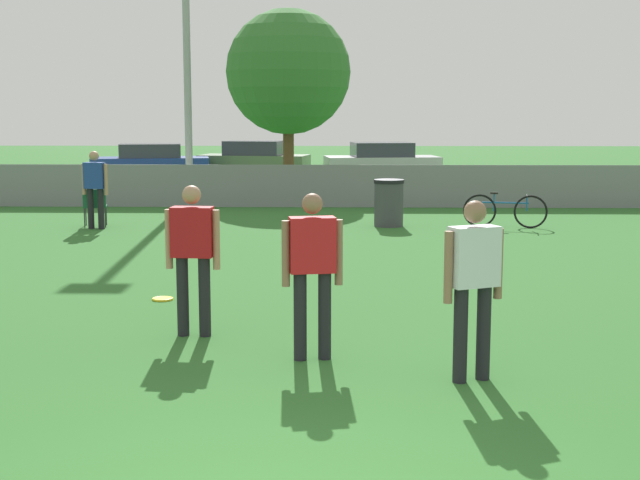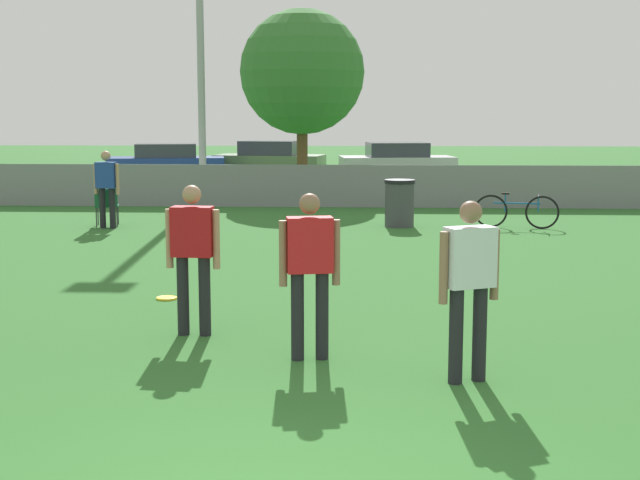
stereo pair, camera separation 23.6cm
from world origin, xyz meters
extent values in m
cube|color=gray|center=(0.00, 18.00, 0.55)|extent=(27.76, 0.03, 1.10)
cylinder|color=#9E9EA3|center=(-3.82, 19.52, 4.55)|extent=(0.20, 0.20, 9.10)
cylinder|color=brown|center=(-1.19, 21.33, 1.12)|extent=(0.32, 0.32, 2.24)
sphere|color=#33702D|center=(-1.19, 21.33, 3.61)|extent=(3.64, 3.64, 3.64)
cylinder|color=black|center=(-0.02, 3.66, 0.44)|extent=(0.13, 0.13, 0.88)
cylinder|color=black|center=(0.22, 3.70, 0.44)|extent=(0.13, 0.13, 0.88)
cube|color=red|center=(0.10, 3.68, 1.16)|extent=(0.48, 0.30, 0.55)
sphere|color=#8C664C|center=(0.10, 3.68, 1.56)|extent=(0.20, 0.20, 0.20)
cylinder|color=#8C664C|center=(-0.16, 3.63, 1.08)|extent=(0.08, 0.08, 0.65)
cylinder|color=#8C664C|center=(0.36, 3.73, 1.08)|extent=(0.08, 0.08, 0.65)
cylinder|color=black|center=(-1.36, 4.60, 0.44)|extent=(0.13, 0.13, 0.88)
cylinder|color=black|center=(-1.11, 4.58, 0.44)|extent=(0.13, 0.13, 0.88)
cube|color=#B21419|center=(-1.23, 4.59, 1.16)|extent=(0.46, 0.26, 0.55)
sphere|color=tan|center=(-1.23, 4.59, 1.56)|extent=(0.20, 0.20, 0.20)
cylinder|color=tan|center=(-1.50, 4.61, 1.08)|extent=(0.08, 0.08, 0.65)
cylinder|color=tan|center=(-0.97, 4.57, 1.08)|extent=(0.08, 0.08, 0.65)
cylinder|color=black|center=(1.47, 2.95, 0.44)|extent=(0.13, 0.13, 0.88)
cylinder|color=black|center=(1.70, 3.05, 0.44)|extent=(0.13, 0.13, 0.88)
cube|color=silver|center=(1.59, 3.00, 1.16)|extent=(0.50, 0.38, 0.55)
sphere|color=#8C664C|center=(1.59, 3.00, 1.56)|extent=(0.20, 0.20, 0.20)
cylinder|color=#8C664C|center=(1.34, 2.89, 1.08)|extent=(0.08, 0.08, 0.65)
cylinder|color=#8C664C|center=(1.83, 3.11, 1.08)|extent=(0.08, 0.08, 0.65)
cylinder|color=black|center=(-4.68, 13.54, 0.43)|extent=(0.13, 0.13, 0.86)
cylinder|color=black|center=(-4.91, 13.59, 0.43)|extent=(0.13, 0.13, 0.86)
cube|color=navy|center=(-4.79, 13.57, 1.13)|extent=(0.46, 0.30, 0.55)
sphere|color=tan|center=(-4.79, 13.57, 1.54)|extent=(0.20, 0.20, 0.20)
cylinder|color=tan|center=(-4.55, 13.51, 1.05)|extent=(0.08, 0.08, 0.65)
cylinder|color=tan|center=(-5.04, 13.62, 1.05)|extent=(0.08, 0.08, 0.65)
cylinder|color=yellow|center=(-1.96, 6.46, 0.01)|extent=(0.27, 0.27, 0.03)
torus|color=yellow|center=(-1.96, 6.46, 0.01)|extent=(0.28, 0.28, 0.03)
cylinder|color=#333338|center=(-4.75, 14.23, 0.21)|extent=(0.02, 0.02, 0.42)
cylinder|color=#333338|center=(-5.18, 14.14, 0.21)|extent=(0.02, 0.02, 0.42)
cylinder|color=#333338|center=(-4.66, 13.81, 0.21)|extent=(0.02, 0.02, 0.42)
cylinder|color=#333338|center=(-5.09, 13.72, 0.21)|extent=(0.02, 0.02, 0.42)
cube|color=#1E663F|center=(-4.92, 13.97, 0.44)|extent=(0.57, 0.57, 0.03)
cube|color=#1E663F|center=(-4.87, 13.75, 0.64)|extent=(0.47, 0.13, 0.37)
torus|color=black|center=(3.34, 14.08, 0.35)|extent=(0.70, 0.18, 0.71)
torus|color=black|center=(4.39, 13.88, 0.35)|extent=(0.70, 0.18, 0.71)
cylinder|color=#195999|center=(3.87, 13.98, 0.54)|extent=(0.97, 0.22, 0.04)
cylinder|color=#195999|center=(3.64, 14.02, 0.54)|extent=(0.03, 0.03, 0.36)
cylinder|color=#195999|center=(4.31, 13.89, 0.54)|extent=(0.03, 0.03, 0.33)
cube|color=black|center=(3.64, 14.02, 0.74)|extent=(0.17, 0.09, 0.04)
cylinder|color=black|center=(4.31, 13.89, 0.70)|extent=(0.11, 0.44, 0.03)
cylinder|color=#3F3F44|center=(1.40, 14.18, 0.47)|extent=(0.62, 0.62, 0.93)
cylinder|color=black|center=(1.40, 14.18, 0.97)|extent=(0.66, 0.66, 0.08)
cylinder|color=black|center=(-5.29, 27.44, 0.33)|extent=(0.68, 0.30, 0.65)
cylinder|color=black|center=(-5.02, 25.99, 0.33)|extent=(0.68, 0.30, 0.65)
cylinder|color=black|center=(-7.77, 26.98, 0.33)|extent=(0.68, 0.30, 0.65)
cylinder|color=black|center=(-7.50, 25.53, 0.33)|extent=(0.68, 0.30, 0.65)
cube|color=navy|center=(-6.39, 26.49, 0.54)|extent=(4.30, 2.40, 0.64)
cube|color=#2D333D|center=(-6.39, 26.49, 1.10)|extent=(2.35, 1.85, 0.48)
cylinder|color=black|center=(-1.53, 28.43, 0.31)|extent=(0.64, 0.28, 0.62)
cylinder|color=black|center=(-1.76, 26.99, 0.31)|extent=(0.64, 0.28, 0.62)
cylinder|color=black|center=(-3.94, 28.82, 0.31)|extent=(0.64, 0.28, 0.62)
cylinder|color=black|center=(-4.17, 27.38, 0.31)|extent=(0.64, 0.28, 0.62)
cube|color=#59724C|center=(-2.85, 27.91, 0.53)|extent=(4.15, 2.28, 0.69)
cube|color=#2D333D|center=(-2.85, 27.91, 1.14)|extent=(2.25, 1.78, 0.52)
cylinder|color=black|center=(2.92, 27.76, 0.34)|extent=(0.70, 0.27, 0.68)
cylinder|color=black|center=(3.14, 26.15, 0.34)|extent=(0.70, 0.27, 0.68)
cylinder|color=black|center=(0.48, 27.43, 0.34)|extent=(0.70, 0.27, 0.68)
cylinder|color=black|center=(0.70, 25.81, 0.34)|extent=(0.70, 0.27, 0.68)
cube|color=#B7B7BC|center=(1.81, 26.79, 0.55)|extent=(4.18, 2.37, 0.66)
cube|color=#2D333D|center=(1.81, 26.79, 1.13)|extent=(2.27, 1.89, 0.50)
camera|label=1|loc=(0.39, -4.95, 2.45)|focal=50.00mm
camera|label=2|loc=(0.63, -4.95, 2.45)|focal=50.00mm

